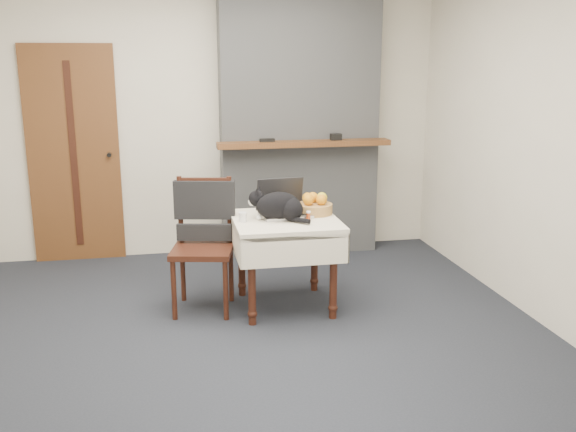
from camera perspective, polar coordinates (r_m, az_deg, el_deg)
name	(u,v)px	position (r m, az deg, el deg)	size (l,w,h in m)	color
ground	(228,333)	(4.59, -5.39, -10.29)	(4.50, 4.50, 0.00)	black
room_shell	(215,74)	(4.65, -6.48, 12.44)	(4.52, 4.01, 2.61)	beige
door	(74,155)	(6.26, -18.50, 5.16)	(0.82, 0.10, 2.00)	brown
chimney	(299,120)	(6.18, 1.01, 8.55)	(1.62, 0.48, 2.60)	gray
side_table	(285,233)	(4.84, -0.24, -1.53)	(0.78, 0.78, 0.70)	black
laptop	(283,206)	(4.91, -0.44, 0.89)	(0.40, 0.36, 0.28)	#B7B7BC
cat	(279,206)	(4.75, -0.77, 0.86)	(0.44, 0.36, 0.24)	black
cream_jar	(243,217)	(4.73, -4.05, -0.09)	(0.06, 0.06, 0.07)	silver
pill_bottle	(308,215)	(4.76, 1.83, 0.05)	(0.03, 0.03, 0.07)	#A83B14
fruit_basket	(314,206)	(4.96, 2.36, 0.94)	(0.28, 0.28, 0.16)	#B07F47
desk_clutter	(305,216)	(4.86, 1.54, -0.04)	(0.15, 0.02, 0.01)	black
chair	(204,226)	(4.90, -7.51, -0.85)	(0.53, 0.52, 1.00)	black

